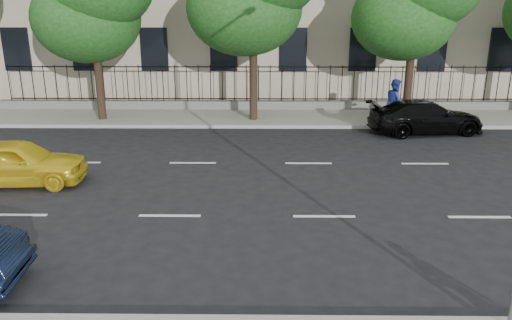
{
  "coord_description": "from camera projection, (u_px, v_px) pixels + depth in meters",
  "views": [
    {
      "loc": [
        -1.63,
        -9.37,
        5.25
      ],
      "look_at": [
        -1.77,
        3.0,
        1.37
      ],
      "focal_mm": 35.0,
      "sensor_mm": 36.0,
      "label": 1
    }
  ],
  "objects": [
    {
      "name": "black_sedan",
      "position": [
        426.0,
        117.0,
        20.99
      ],
      "size": [
        5.02,
        2.59,
        1.39
      ],
      "primitive_type": "imported",
      "rotation": [
        0.0,
        0.0,
        1.71
      ],
      "color": "black",
      "rests_on": "ground"
    },
    {
      "name": "pedestrian_far",
      "position": [
        395.0,
        102.0,
        21.93
      ],
      "size": [
        0.82,
        1.01,
        1.98
      ],
      "primitive_type": "imported",
      "rotation": [
        0.0,
        0.0,
        1.5
      ],
      "color": "navy",
      "rests_on": "far_sidewalk"
    },
    {
      "name": "lane_markings",
      "position": [
        315.0,
        186.0,
        15.02
      ],
      "size": [
        49.6,
        4.62,
        0.01
      ],
      "primitive_type": null,
      "color": "silver",
      "rests_on": "ground"
    },
    {
      "name": "ground",
      "position": [
        338.0,
        265.0,
        10.49
      ],
      "size": [
        120.0,
        120.0,
        0.0
      ],
      "primitive_type": "plane",
      "color": "black",
      "rests_on": "ground"
    },
    {
      "name": "far_sidewalk",
      "position": [
        295.0,
        117.0,
        23.82
      ],
      "size": [
        60.0,
        4.0,
        0.15
      ],
      "primitive_type": "cube",
      "color": "gray",
      "rests_on": "ground"
    },
    {
      "name": "iron_fence",
      "position": [
        294.0,
        99.0,
        25.28
      ],
      "size": [
        30.0,
        0.5,
        2.2
      ],
      "color": "slate",
      "rests_on": "far_sidewalk"
    },
    {
      "name": "yellow_taxi",
      "position": [
        16.0,
        162.0,
        15.0
      ],
      "size": [
        4.18,
        1.9,
        1.39
      ],
      "primitive_type": "imported",
      "rotation": [
        0.0,
        0.0,
        1.64
      ],
      "color": "yellow",
      "rests_on": "ground"
    }
  ]
}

